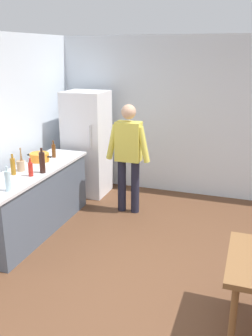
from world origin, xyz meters
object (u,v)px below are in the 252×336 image
Objects in this scene: bottle_beer_brown at (54,150)px; bottle_water_clear at (8,181)px; cooking_pot at (39,157)px; refrigerator at (87,144)px; person at (128,152)px; bottle_sauce_red at (31,169)px; bottle_wine_dark at (42,162)px; bottle_oil_amber at (13,166)px; utensil_jar at (21,165)px.

bottle_water_clear is at bearing -81.67° from bottle_beer_brown.
refrigerator is at bearing 79.84° from cooking_pot.
bottle_sauce_red is at bearing -125.65° from person.
refrigerator is 1.66m from bottle_wine_dark.
bottle_beer_brown is 1.08× the size of bottle_sauce_red.
refrigerator reaches higher than bottle_water_clear.
cooking_pot is at bearing 90.91° from bottle_oil_amber.
cooking_pot is 1.54× the size of bottle_beer_brown.
person is at bearing 64.53° from bottle_water_clear.
bottle_beer_brown is (0.09, 0.73, 0.03)m from utensil_jar.
refrigerator is 6.43× the size of bottle_oil_amber.
person reaches higher than bottle_oil_amber.
person is 1.13m from bottle_beer_brown.
utensil_jar is 1.07× the size of bottle_water_clear.
bottle_beer_brown reaches higher than cooking_pot.
person is 5.00× the size of bottle_wine_dark.
cooking_pot is at bearing -100.16° from refrigerator.
bottle_water_clear is at bearing -115.47° from person.
bottle_water_clear is at bearing -66.46° from utensil_jar.
cooking_pot is 0.48m from utensil_jar.
cooking_pot is 0.27m from bottle_beer_brown.
utensil_jar is 0.18m from bottle_oil_amber.
bottle_sauce_red is (-0.05, 0.54, -0.03)m from bottle_water_clear.
bottle_oil_amber is at bearing -96.29° from refrigerator.
bottle_wine_dark is 0.19m from bottle_sauce_red.
utensil_jar is at bearing -89.26° from cooking_pot.
bottle_oil_amber is at bearing -88.64° from utensil_jar.
refrigerator is at bearing 83.71° from bottle_oil_amber.
cooking_pot is at bearing 125.82° from bottle_wine_dark.
bottle_oil_amber is at bearing -131.83° from person.
bottle_water_clear is (0.21, -1.41, 0.02)m from bottle_beer_brown.
bottle_beer_brown is (0.10, 0.25, 0.05)m from cooking_pot.
bottle_sauce_red is at bearing 95.03° from bottle_water_clear.
bottle_sauce_red is at bearing -79.66° from bottle_beer_brown.
person is 1.38m from bottle_wine_dark.
refrigerator is at bearing 83.03° from bottle_beer_brown.
bottle_oil_amber is 0.25m from bottle_sauce_red.
cooking_pot is 0.57m from bottle_wine_dark.
utensil_jar is at bearing 91.36° from bottle_oil_amber.
bottle_beer_brown is at bearing 68.39° from cooking_pot.
bottle_wine_dark is at bearing 31.42° from bottle_oil_amber.
refrigerator is 1.21m from cooking_pot.
person is 5.67× the size of bottle_water_clear.
utensil_jar is 0.73m from bottle_beer_brown.
bottle_wine_dark reaches higher than bottle_beer_brown.
person reaches higher than utensil_jar.
bottle_oil_amber is (-1.15, -1.29, 0.04)m from person.
refrigerator is at bearing 94.03° from bottle_wine_dark.
bottle_water_clear is at bearing -91.98° from bottle_wine_dark.
refrigerator is 7.50× the size of bottle_sauce_red.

